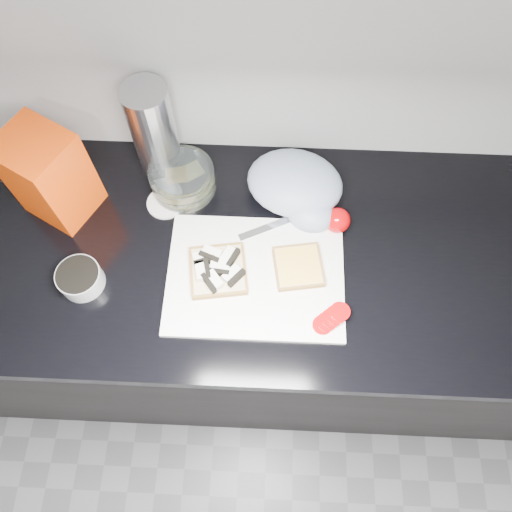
{
  "coord_description": "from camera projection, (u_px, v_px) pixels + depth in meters",
  "views": [
    {
      "loc": [
        0.16,
        0.68,
        1.95
      ],
      "look_at": [
        0.14,
        1.16,
        0.95
      ],
      "focal_mm": 35.0,
      "sensor_mm": 36.0,
      "label": 1
    }
  ],
  "objects": [
    {
      "name": "whole_tomatoes",
      "position": [
        337.0,
        220.0,
        1.17
      ],
      "size": [
        0.06,
        0.06,
        0.06
      ],
      "rotation": [
        0.0,
        0.0,
        -0.29
      ],
      "color": "#B80407",
      "rests_on": "countertop"
    },
    {
      "name": "grocery_bag",
      "position": [
        297.0,
        187.0,
        1.19
      ],
      "size": [
        0.27,
        0.25,
        0.1
      ],
      "rotation": [
        0.0,
        0.0,
        -0.23
      ],
      "color": "#9BAABE",
      "rests_on": "countertop"
    },
    {
      "name": "steel_canister",
      "position": [
        154.0,
        130.0,
        1.16
      ],
      "size": [
        0.11,
        0.11,
        0.25
      ],
      "primitive_type": "cylinder",
      "color": "#B5B5BA",
      "rests_on": "countertop"
    },
    {
      "name": "countertop",
      "position": [
        197.0,
        251.0,
        1.19
      ],
      "size": [
        3.5,
        0.64,
        0.04
      ],
      "primitive_type": "cube",
      "color": "black",
      "rests_on": "base_cabinet"
    },
    {
      "name": "bread_left",
      "position": [
        218.0,
        269.0,
        1.12
      ],
      "size": [
        0.15,
        0.15,
        0.04
      ],
      "rotation": [
        0.0,
        0.0,
        0.15
      ],
      "color": "beige",
      "rests_on": "cutting_board"
    },
    {
      "name": "cutting_board",
      "position": [
        255.0,
        276.0,
        1.13
      ],
      "size": [
        0.4,
        0.3,
        0.01
      ],
      "primitive_type": "cube",
      "color": "white",
      "rests_on": "countertop"
    },
    {
      "name": "glass_bowl",
      "position": [
        183.0,
        179.0,
        1.22
      ],
      "size": [
        0.16,
        0.16,
        0.07
      ],
      "rotation": [
        0.0,
        0.0,
        0.21
      ],
      "color": "silver",
      "rests_on": "countertop"
    },
    {
      "name": "seed_tub",
      "position": [
        80.0,
        278.0,
        1.11
      ],
      "size": [
        0.1,
        0.1,
        0.05
      ],
      "color": "#A9AFAE",
      "rests_on": "countertop"
    },
    {
      "name": "tomato_slices",
      "position": [
        331.0,
        318.0,
        1.07
      ],
      "size": [
        0.09,
        0.08,
        0.02
      ],
      "rotation": [
        0.0,
        0.0,
        0.18
      ],
      "color": "#B80407",
      "rests_on": "cutting_board"
    },
    {
      "name": "bread_right",
      "position": [
        298.0,
        267.0,
        1.13
      ],
      "size": [
        0.13,
        0.13,
        0.02
      ],
      "rotation": [
        0.0,
        0.0,
        0.16
      ],
      "color": "beige",
      "rests_on": "cutting_board"
    },
    {
      "name": "bread_bag",
      "position": [
        50.0,
        175.0,
        1.12
      ],
      "size": [
        0.19,
        0.19,
        0.23
      ],
      "primitive_type": "cube",
      "rotation": [
        0.0,
        0.0,
        -0.5
      ],
      "color": "#E84703",
      "rests_on": "countertop"
    },
    {
      "name": "tub_lid",
      "position": [
        166.0,
        203.0,
        1.22
      ],
      "size": [
        0.11,
        0.11,
        0.01
      ],
      "primitive_type": "cylinder",
      "rotation": [
        0.0,
        0.0,
        -0.3
      ],
      "color": "silver",
      "rests_on": "countertop"
    },
    {
      "name": "base_cabinet",
      "position": [
        212.0,
        312.0,
        1.6
      ],
      "size": [
        3.5,
        0.6,
        0.86
      ],
      "primitive_type": "cube",
      "color": "black",
      "rests_on": "ground"
    },
    {
      "name": "knife",
      "position": [
        296.0,
        216.0,
        1.19
      ],
      "size": [
        0.22,
        0.12,
        0.01
      ],
      "rotation": [
        0.0,
        0.0,
        0.45
      ],
      "color": "silver",
      "rests_on": "cutting_board"
    }
  ]
}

